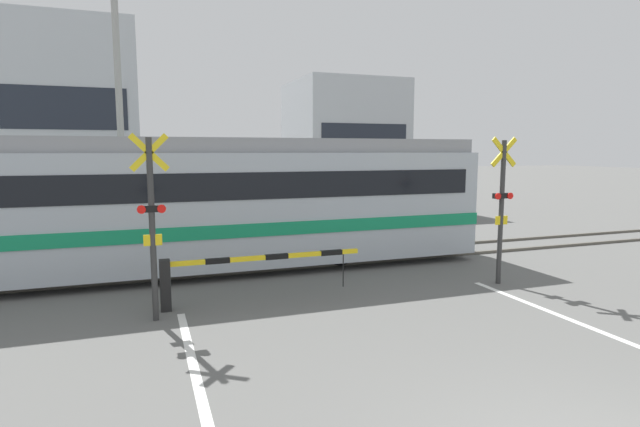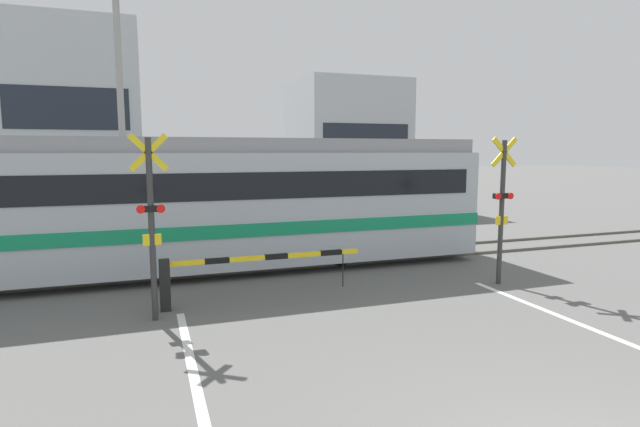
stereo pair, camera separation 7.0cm
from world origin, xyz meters
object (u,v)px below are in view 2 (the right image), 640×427
at_px(crossing_signal_left, 151,219).
at_px(pedestrian, 264,210).
at_px(crossing_signal_right, 502,204).
at_px(crossing_barrier_far, 343,220).
at_px(crossing_barrier_near, 224,269).
at_px(commuter_train, 89,204).

relative_size(crossing_signal_left, pedestrian, 2.08).
bearing_deg(pedestrian, crossing_signal_right, -66.48).
height_order(crossing_barrier_far, crossing_signal_right, crossing_signal_right).
bearing_deg(crossing_signal_left, crossing_barrier_near, 20.48).
distance_m(crossing_barrier_far, crossing_signal_right, 6.62).
relative_size(crossing_barrier_far, crossing_signal_right, 1.22).
bearing_deg(pedestrian, crossing_barrier_near, -108.39).
bearing_deg(crossing_barrier_far, pedestrian, 139.08).
bearing_deg(crossing_signal_left, crossing_signal_right, 0.00).
bearing_deg(crossing_signal_right, commuter_train, 157.81).
xyz_separation_m(commuter_train, crossing_signal_right, (8.96, -3.66, 0.06)).
distance_m(crossing_barrier_far, pedestrian, 3.06).
bearing_deg(crossing_barrier_near, crossing_signal_right, -4.57).
bearing_deg(crossing_signal_right, pedestrian, 113.52).
height_order(crossing_signal_right, pedestrian, crossing_signal_right).
xyz_separation_m(crossing_barrier_far, pedestrian, (-2.31, 2.00, 0.21)).
relative_size(crossing_barrier_far, crossing_signal_left, 1.22).
distance_m(crossing_signal_right, pedestrian, 9.18).
height_order(crossing_barrier_far, crossing_signal_left, crossing_signal_left).
bearing_deg(crossing_barrier_near, crossing_barrier_far, 50.04).
xyz_separation_m(crossing_signal_left, crossing_signal_right, (7.60, 0.00, 0.00)).
height_order(commuter_train, crossing_signal_left, crossing_signal_left).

